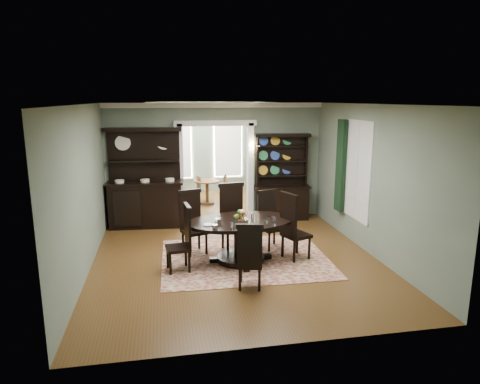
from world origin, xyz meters
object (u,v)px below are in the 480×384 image
at_px(parlor_table, 207,189).
at_px(sideboard, 146,193).
at_px(welsh_dresser, 282,188).
at_px(dining_table, 241,233).

bearing_deg(parlor_table, sideboard, -130.88).
relative_size(welsh_dresser, parlor_table, 2.90).
bearing_deg(parlor_table, welsh_dresser, -48.16).
relative_size(dining_table, sideboard, 0.91).
bearing_deg(welsh_dresser, sideboard, -174.56).
bearing_deg(dining_table, parlor_table, 86.14).
bearing_deg(sideboard, parlor_table, 53.25).
bearing_deg(dining_table, welsh_dresser, 54.52).
xyz_separation_m(dining_table, sideboard, (-1.86, 2.75, 0.27)).
xyz_separation_m(dining_table, welsh_dresser, (1.61, 2.79, 0.23)).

